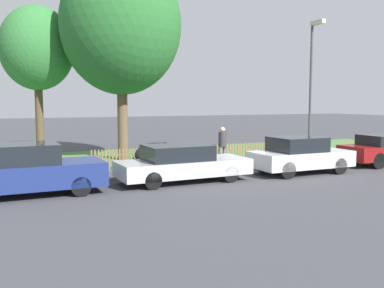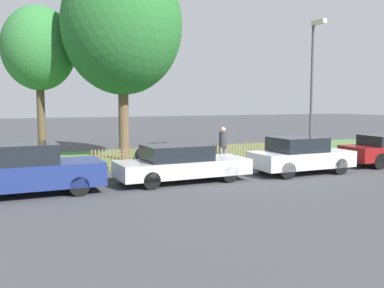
% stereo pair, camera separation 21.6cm
% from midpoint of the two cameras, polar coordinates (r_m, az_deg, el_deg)
% --- Properties ---
extents(ground_plane, '(120.00, 120.00, 0.00)m').
position_cam_midpoint_polar(ground_plane, '(17.21, 6.54, -3.63)').
color(ground_plane, '#424247').
extents(kerb_stone, '(28.94, 0.20, 0.12)m').
position_cam_midpoint_polar(kerb_stone, '(17.28, 6.37, -3.38)').
color(kerb_stone, gray).
rests_on(kerb_stone, ground).
extents(grass_strip, '(28.94, 7.17, 0.01)m').
position_cam_midpoint_polar(grass_strip, '(22.38, -1.13, -1.40)').
color(grass_strip, '#477F3D').
rests_on(grass_strip, ground).
extents(park_fence, '(28.94, 0.05, 0.88)m').
position_cam_midpoint_polar(park_fence, '(19.11, 3.08, -1.33)').
color(park_fence, olive).
rests_on(park_fence, ground).
extents(parked_car_silver_hatchback, '(4.31, 1.89, 1.54)m').
position_cam_midpoint_polar(parked_car_silver_hatchback, '(13.60, -21.45, -3.23)').
color(parked_car_silver_hatchback, navy).
rests_on(parked_car_silver_hatchback, ground).
extents(parked_car_black_saloon, '(4.63, 1.84, 1.30)m').
position_cam_midpoint_polar(parked_car_black_saloon, '(14.75, -1.77, -2.59)').
color(parked_car_black_saloon, '#BCBCC1').
rests_on(parked_car_black_saloon, ground).
extents(parked_car_navy_estate, '(3.94, 1.78, 1.42)m').
position_cam_midpoint_polar(parked_car_navy_estate, '(17.00, 13.83, -1.44)').
color(parked_car_navy_estate, silver).
rests_on(parked_car_navy_estate, ground).
extents(covered_motorcycle, '(1.86, 0.87, 1.15)m').
position_cam_midpoint_polar(covered_motorcycle, '(17.14, -5.07, -1.34)').
color(covered_motorcycle, black).
rests_on(covered_motorcycle, ground).
extents(tree_nearest_kerb, '(3.47, 3.47, 7.30)m').
position_cam_midpoint_polar(tree_nearest_kerb, '(22.09, -20.23, 11.82)').
color(tree_nearest_kerb, brown).
rests_on(tree_nearest_kerb, ground).
extents(tree_behind_motorcycle, '(5.58, 5.58, 9.50)m').
position_cam_midpoint_polar(tree_behind_motorcycle, '(20.76, -9.74, 15.31)').
color(tree_behind_motorcycle, brown).
rests_on(tree_behind_motorcycle, ground).
extents(pedestrian_near_fence, '(0.41, 0.41, 1.68)m').
position_cam_midpoint_polar(pedestrian_near_fence, '(18.54, 3.74, 0.03)').
color(pedestrian_near_fence, slate).
rests_on(pedestrian_near_fence, ground).
extents(street_lamp, '(0.20, 0.79, 6.21)m').
position_cam_midpoint_polar(street_lamp, '(19.52, 15.44, 8.68)').
color(street_lamp, '#47474C').
rests_on(street_lamp, ground).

